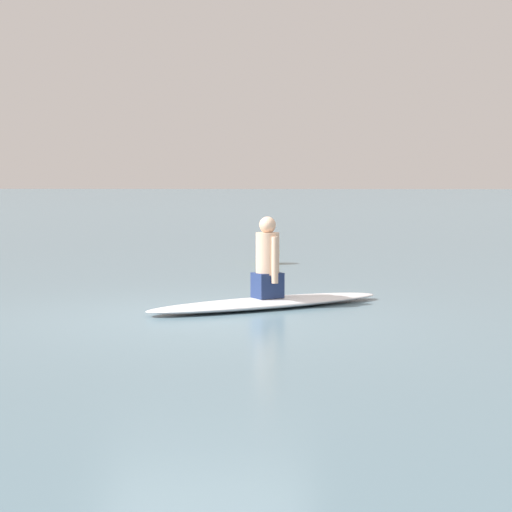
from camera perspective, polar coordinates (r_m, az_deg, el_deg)
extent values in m
plane|color=slate|center=(10.32, -3.50, -4.01)|extent=(400.00, 400.00, 0.00)
ellipsoid|color=white|center=(11.12, 0.75, -3.04)|extent=(2.47, 3.10, 0.13)
cube|color=navy|center=(11.09, 0.75, -1.90)|extent=(0.42, 0.43, 0.32)
cylinder|color=#D6AD8E|center=(11.06, 0.75, 0.16)|extent=(0.41, 0.41, 0.53)
sphere|color=#D6AD8E|center=(11.03, 0.75, 2.02)|extent=(0.21, 0.21, 0.21)
cylinder|color=#D6AD8E|center=(10.91, 1.23, -0.26)|extent=(0.12, 0.12, 0.58)
cylinder|color=#D6AD8E|center=(11.22, 0.28, -0.12)|extent=(0.12, 0.12, 0.58)
sphere|color=yellow|center=(17.03, 0.76, 0.25)|extent=(0.46, 0.46, 0.46)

